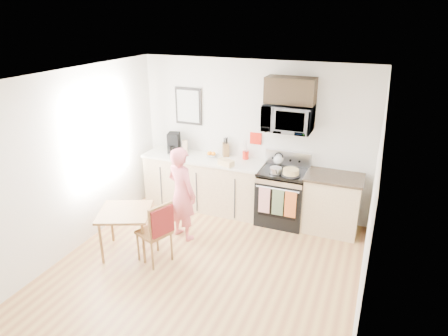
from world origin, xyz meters
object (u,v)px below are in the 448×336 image
at_px(person, 182,194).
at_px(range, 282,198).
at_px(dining_table, 125,216).
at_px(cake, 291,172).
at_px(chair, 159,226).
at_px(microwave, 288,118).

bearing_deg(person, range, -119.91).
height_order(person, dining_table, person).
relative_size(person, cake, 4.84).
bearing_deg(dining_table, chair, -8.67).
distance_m(chair, cake, 2.20).
bearing_deg(microwave, cake, -60.75).
xyz_separation_m(microwave, person, (-1.30, -1.16, -1.02)).
bearing_deg(range, chair, -124.24).
distance_m(dining_table, cake, 2.58).
bearing_deg(dining_table, range, 43.04).
xyz_separation_m(range, dining_table, (-1.86, -1.73, 0.15)).
height_order(person, cake, person).
distance_m(microwave, dining_table, 2.86).
bearing_deg(cake, chair, -130.14).
xyz_separation_m(chair, cake, (1.40, 1.66, 0.37)).
distance_m(microwave, cake, 0.85).
distance_m(range, person, 1.70).
distance_m(microwave, chair, 2.57).
height_order(dining_table, cake, cake).
height_order(microwave, cake, microwave).
bearing_deg(microwave, range, -89.94).
relative_size(chair, cake, 3.06).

